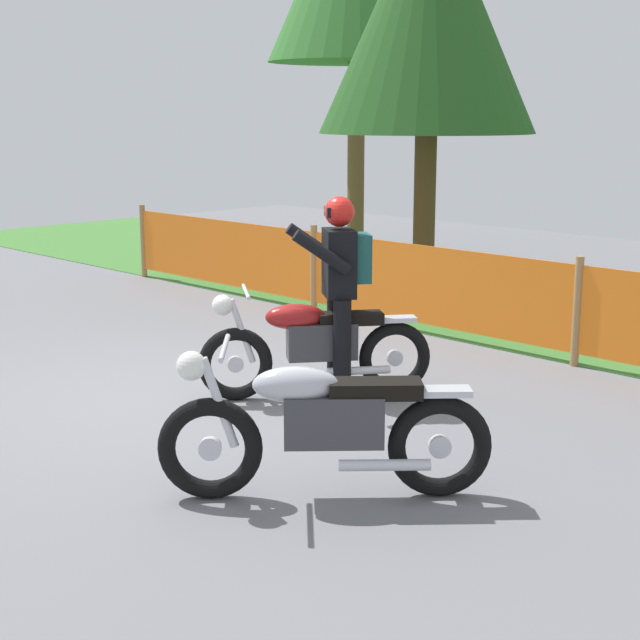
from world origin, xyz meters
name	(u,v)px	position (x,y,z in m)	size (l,w,h in m)	color
ground	(196,396)	(0.00, 0.00, -0.01)	(24.00, 24.00, 0.02)	slate
grass_verge	(559,301)	(0.00, 5.79, 0.01)	(24.00, 5.29, 0.01)	#427A33
barrier_fence	(430,286)	(0.00, 3.15, 0.54)	(10.67, 0.08, 1.05)	#997547
tree_near_left	(429,10)	(-1.41, 4.78, 3.57)	(2.70, 2.70, 5.09)	brown
motorcycle_lead	(323,424)	(2.31, -0.79, 0.48)	(1.51, 1.59, 0.98)	black
motorcycle_trailing	(315,344)	(0.74, 0.69, 0.45)	(1.25, 1.66, 0.94)	black
rider_trailing	(340,285)	(0.86, 0.87, 0.95)	(0.73, 0.78, 1.69)	black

